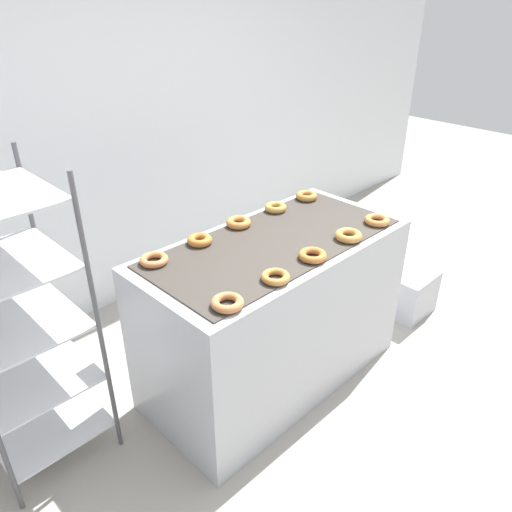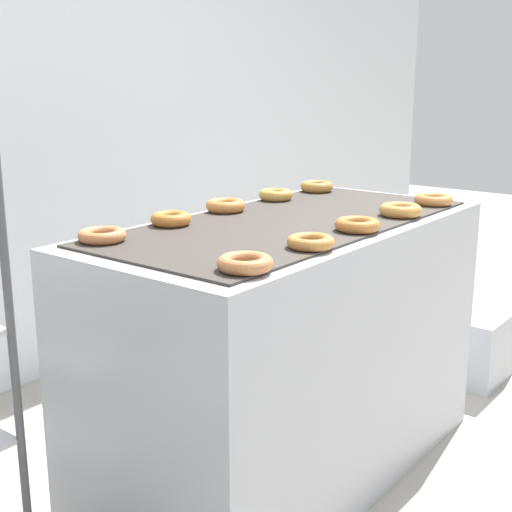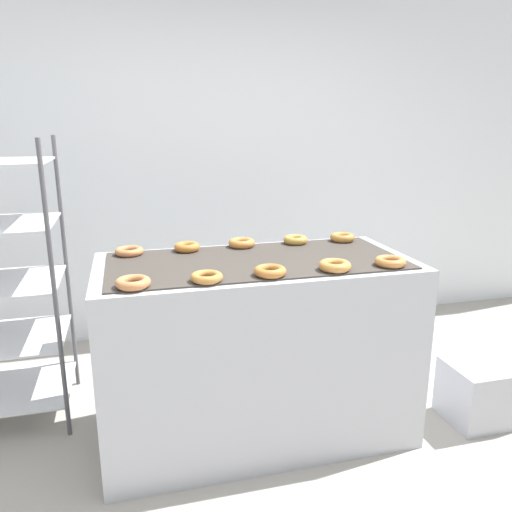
# 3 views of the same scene
# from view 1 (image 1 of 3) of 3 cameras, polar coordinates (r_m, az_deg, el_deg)

# --- Properties ---
(ground_plane) EXTENTS (14.00, 14.00, 0.00)m
(ground_plane) POSITION_cam_1_polar(r_m,az_deg,el_deg) (3.07, 10.97, -18.82)
(ground_plane) COLOR #9E998E
(wall_back) EXTENTS (8.00, 0.05, 2.80)m
(wall_back) POSITION_cam_1_polar(r_m,az_deg,el_deg) (3.75, -15.07, 14.96)
(wall_back) COLOR silver
(wall_back) RESTS_ON ground_plane
(fryer_machine) EXTENTS (1.60, 0.77, 0.97)m
(fryer_machine) POSITION_cam_1_polar(r_m,az_deg,el_deg) (3.03, 2.01, -6.53)
(fryer_machine) COLOR #A8AAB2
(fryer_machine) RESTS_ON ground_plane
(baking_rack_cart) EXTENTS (0.57, 0.59, 1.58)m
(baking_rack_cart) POSITION_cam_1_polar(r_m,az_deg,el_deg) (2.66, -25.60, -7.14)
(baking_rack_cart) COLOR #4C4C51
(baking_rack_cart) RESTS_ON ground_plane
(glaze_bin) EXTENTS (0.37, 0.33, 0.34)m
(glaze_bin) POSITION_cam_1_polar(r_m,az_deg,el_deg) (3.98, 16.91, -3.96)
(glaze_bin) COLOR #A8AAB2
(glaze_bin) RESTS_ON ground_plane
(donut_near_leftmost) EXTENTS (0.15, 0.15, 0.04)m
(donut_near_leftmost) POSITION_cam_1_polar(r_m,az_deg,el_deg) (2.22, -3.29, -5.35)
(donut_near_leftmost) COLOR #B97142
(donut_near_leftmost) RESTS_ON fryer_machine
(donut_near_left) EXTENTS (0.14, 0.14, 0.04)m
(donut_near_left) POSITION_cam_1_polar(r_m,az_deg,el_deg) (2.41, 2.24, -2.40)
(donut_near_left) COLOR #B17535
(donut_near_left) RESTS_ON fryer_machine
(donut_near_center) EXTENTS (0.15, 0.15, 0.04)m
(donut_near_center) POSITION_cam_1_polar(r_m,az_deg,el_deg) (2.61, 6.48, 0.08)
(donut_near_center) COLOR #AE692E
(donut_near_center) RESTS_ON fryer_machine
(donut_near_right) EXTENTS (0.15, 0.15, 0.04)m
(donut_near_right) POSITION_cam_1_polar(r_m,az_deg,el_deg) (2.84, 10.52, 2.31)
(donut_near_right) COLOR #B87C3B
(donut_near_right) RESTS_ON fryer_machine
(donut_near_rightmost) EXTENTS (0.15, 0.15, 0.04)m
(donut_near_rightmost) POSITION_cam_1_polar(r_m,az_deg,el_deg) (3.06, 13.66, 3.99)
(donut_near_rightmost) COLOR #B67239
(donut_near_rightmost) RESTS_ON fryer_machine
(donut_far_leftmost) EXTENTS (0.15, 0.15, 0.04)m
(donut_far_leftmost) POSITION_cam_1_polar(r_m,az_deg,el_deg) (2.60, -11.59, -0.42)
(donut_far_leftmost) COLOR #BE7243
(donut_far_leftmost) RESTS_ON fryer_machine
(donut_far_left) EXTENTS (0.14, 0.14, 0.04)m
(donut_far_left) POSITION_cam_1_polar(r_m,az_deg,el_deg) (2.76, -6.46, 1.82)
(donut_far_left) COLOR #B36A2B
(donut_far_left) RESTS_ON fryer_machine
(donut_far_center) EXTENTS (0.15, 0.15, 0.04)m
(donut_far_center) POSITION_cam_1_polar(r_m,az_deg,el_deg) (2.95, -2.01, 3.85)
(donut_far_center) COLOR #BC7337
(donut_far_center) RESTS_ON fryer_machine
(donut_far_right) EXTENTS (0.14, 0.14, 0.04)m
(donut_far_right) POSITION_cam_1_polar(r_m,az_deg,el_deg) (3.15, 2.24, 5.56)
(donut_far_right) COLOR #AD8238
(donut_far_right) RESTS_ON fryer_machine
(donut_far_rightmost) EXTENTS (0.14, 0.14, 0.04)m
(donut_far_rightmost) POSITION_cam_1_polar(r_m,az_deg,el_deg) (3.34, 5.80, 6.84)
(donut_far_rightmost) COLOR #A97233
(donut_far_rightmost) RESTS_ON fryer_machine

